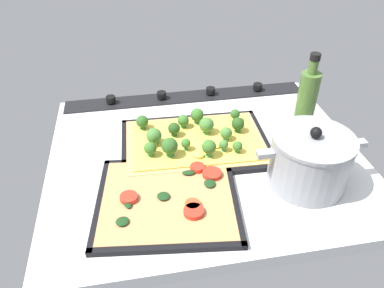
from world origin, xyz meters
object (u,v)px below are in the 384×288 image
(veggie_pizza_back, at_px, (169,198))
(cooking_pot, at_px, (310,160))
(oil_bottle, at_px, (306,101))
(baking_tray_front, at_px, (195,144))
(broccoli_pizza, at_px, (193,139))
(baking_tray_back, at_px, (167,201))

(veggie_pizza_back, xyz_separation_m, cooking_pot, (-0.31, -0.01, 0.05))
(veggie_pizza_back, height_order, oil_bottle, oil_bottle)
(baking_tray_front, bearing_deg, broccoli_pizza, -6.34)
(broccoli_pizza, height_order, oil_bottle, oil_bottle)
(baking_tray_front, bearing_deg, veggie_pizza_back, 64.21)
(cooking_pot, distance_m, oil_bottle, 0.21)
(baking_tray_front, xyz_separation_m, veggie_pizza_back, (0.09, 0.19, 0.01))
(veggie_pizza_back, relative_size, cooking_pot, 1.22)
(baking_tray_back, height_order, veggie_pizza_back, veggie_pizza_back)
(baking_tray_front, bearing_deg, oil_bottle, -176.61)
(baking_tray_front, relative_size, baking_tray_back, 1.16)
(broccoli_pizza, bearing_deg, baking_tray_front, 173.66)
(baking_tray_front, distance_m, baking_tray_back, 0.21)
(veggie_pizza_back, height_order, cooking_pot, cooking_pot)
(baking_tray_front, xyz_separation_m, oil_bottle, (-0.29, -0.02, 0.09))
(broccoli_pizza, bearing_deg, cooking_pot, 141.24)
(broccoli_pizza, height_order, veggie_pizza_back, broccoli_pizza)
(cooking_pot, bearing_deg, broccoli_pizza, -38.76)
(baking_tray_front, height_order, broccoli_pizza, broccoli_pizza)
(baking_tray_front, distance_m, broccoli_pizza, 0.02)
(broccoli_pizza, xyz_separation_m, oil_bottle, (-0.30, -0.02, 0.07))
(baking_tray_front, distance_m, oil_bottle, 0.30)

